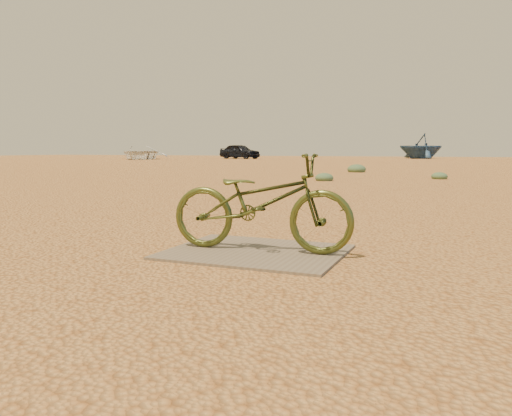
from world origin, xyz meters
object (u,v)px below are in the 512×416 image
at_px(boat_near_left, 140,153).
at_px(boat_far_left, 421,146).
at_px(plywood_board, 256,252).
at_px(bicycle, 261,202).
at_px(car, 240,151).

bearing_deg(boat_near_left, boat_far_left, 12.13).
bearing_deg(boat_far_left, plywood_board, -36.62).
xyz_separation_m(plywood_board, boat_near_left, (-25.31, 33.68, 0.59)).
bearing_deg(bicycle, boat_near_left, 31.62).
relative_size(bicycle, car, 0.40).
bearing_deg(boat_near_left, bicycle, -69.66).
distance_m(plywood_board, car, 43.68).
relative_size(car, boat_near_left, 0.71).
relative_size(plywood_board, boat_far_left, 0.33).
xyz_separation_m(car, boat_far_left, (16.02, 6.68, 0.51)).
height_order(bicycle, car, car).
relative_size(plywood_board, bicycle, 0.93).
bearing_deg(car, boat_near_left, 145.88).
bearing_deg(plywood_board, boat_far_left, 92.64).
bearing_deg(car, plywood_board, -139.74).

